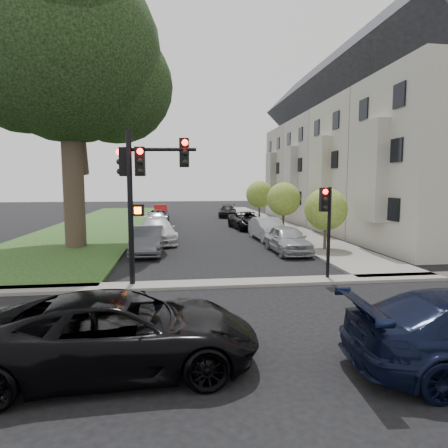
{
  "coord_description": "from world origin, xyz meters",
  "views": [
    {
      "loc": [
        -2.12,
        -11.74,
        3.84
      ],
      "look_at": [
        0.0,
        5.0,
        2.0
      ],
      "focal_mm": 30.0,
      "sensor_mm": 36.0,
      "label": 1
    }
  ],
  "objects": [
    {
      "name": "car_parked_5",
      "position": [
        -3.71,
        8.74,
        0.75
      ],
      "size": [
        1.66,
        4.59,
        1.5
      ],
      "primitive_type": "imported",
      "rotation": [
        0.0,
        0.0,
        -0.01
      ],
      "color": "#3F4247",
      "rests_on": "ground"
    },
    {
      "name": "car_parked_9",
      "position": [
        -4.0,
        31.94,
        0.68
      ],
      "size": [
        1.77,
        4.25,
        1.37
      ],
      "primitive_type": "imported",
      "rotation": [
        0.0,
        0.0,
        0.08
      ],
      "color": "maroon",
      "rests_on": "ground"
    },
    {
      "name": "house_c",
      "position": [
        12.45,
        23.0,
        6.93
      ],
      "size": [
        7.7,
        7.55,
        15.97
      ],
      "color": "#A4A4A4",
      "rests_on": "ground"
    },
    {
      "name": "house_b",
      "position": [
        12.45,
        15.5,
        6.93
      ],
      "size": [
        7.7,
        7.55,
        15.97
      ],
      "color": "tan",
      "rests_on": "ground"
    },
    {
      "name": "car_parked_6",
      "position": [
        -3.41,
        12.71,
        0.79
      ],
      "size": [
        2.92,
        5.69,
        1.58
      ],
      "primitive_type": "imported",
      "rotation": [
        0.0,
        0.0,
        0.13
      ],
      "color": "silver",
      "rests_on": "ground"
    },
    {
      "name": "sidewalk_cross",
      "position": [
        0.0,
        2.0,
        0.06
      ],
      "size": [
        60.0,
        1.0,
        0.12
      ],
      "primitive_type": "cube",
      "color": "slate",
      "rests_on": "ground"
    },
    {
      "name": "small_tree_c",
      "position": [
        6.2,
        25.39,
        2.73
      ],
      "size": [
        2.73,
        2.73,
        4.1
      ],
      "color": "#3E2E1F",
      "rests_on": "ground"
    },
    {
      "name": "car_parked_0",
      "position": [
        3.94,
        8.13,
        0.75
      ],
      "size": [
        1.88,
        4.47,
        1.51
      ],
      "primitive_type": "imported",
      "rotation": [
        0.0,
        0.0,
        0.02
      ],
      "color": "#999BA0",
      "rests_on": "ground"
    },
    {
      "name": "sidewalk_right",
      "position": [
        6.75,
        24.0,
        0.06
      ],
      "size": [
        3.5,
        44.0,
        0.12
      ],
      "primitive_type": "cube",
      "color": "slate",
      "rests_on": "ground"
    },
    {
      "name": "traffic_signal_secondary",
      "position": [
        3.67,
        2.19,
        2.58
      ],
      "size": [
        0.46,
        0.37,
        3.69
      ],
      "color": "black",
      "rests_on": "ground"
    },
    {
      "name": "house_d",
      "position": [
        12.45,
        30.5,
        6.93
      ],
      "size": [
        7.7,
        7.55,
        15.97
      ],
      "color": "#786B5D",
      "rests_on": "ground"
    },
    {
      "name": "car_parked_8",
      "position": [
        -3.95,
        24.68,
        0.65
      ],
      "size": [
        2.21,
        4.7,
        1.3
      ],
      "primitive_type": "imported",
      "rotation": [
        0.0,
        0.0,
        0.01
      ],
      "color": "black",
      "rests_on": "ground"
    },
    {
      "name": "car_parked_2",
      "position": [
        3.83,
        19.04,
        0.73
      ],
      "size": [
        2.98,
        5.49,
        1.46
      ],
      "primitive_type": "imported",
      "rotation": [
        0.0,
        0.0,
        0.11
      ],
      "color": "black",
      "rests_on": "ground"
    },
    {
      "name": "traffic_signal_main",
      "position": [
        -3.35,
        2.24,
        3.95
      ],
      "size": [
        2.8,
        0.73,
        5.72
      ],
      "color": "black",
      "rests_on": "ground"
    },
    {
      "name": "car_parked_4",
      "position": [
        3.64,
        30.43,
        0.67
      ],
      "size": [
        2.71,
        4.92,
        1.35
      ],
      "primitive_type": "imported",
      "rotation": [
        0.0,
        0.0,
        -0.18
      ],
      "color": "black",
      "rests_on": "ground"
    },
    {
      "name": "car_cross_near",
      "position": [
        -3.3,
        -4.12,
        0.79
      ],
      "size": [
        5.82,
        2.92,
        1.58
      ],
      "primitive_type": "imported",
      "rotation": [
        0.0,
        0.0,
        1.62
      ],
      "color": "black",
      "rests_on": "ground"
    },
    {
      "name": "small_tree_a",
      "position": [
        6.2,
        8.36,
        2.39
      ],
      "size": [
        2.39,
        2.39,
        3.59
      ],
      "color": "#3E2E1F",
      "rests_on": "ground"
    },
    {
      "name": "eucalyptus",
      "position": [
        -8.14,
        11.06,
        11.25
      ],
      "size": [
        11.62,
        10.55,
        16.47
      ],
      "color": "#3E2E1F",
      "rests_on": "ground"
    },
    {
      "name": "car_parked_1",
      "position": [
        3.99,
        12.86,
        0.76
      ],
      "size": [
        1.86,
        4.72,
        1.53
      ],
      "primitive_type": "imported",
      "rotation": [
        0.0,
        0.0,
        0.05
      ],
      "color": "#999BA0",
      "rests_on": "ground"
    },
    {
      "name": "car_parked_7",
      "position": [
        -3.79,
        19.19,
        0.79
      ],
      "size": [
        2.35,
        4.79,
        1.57
      ],
      "primitive_type": "imported",
      "rotation": [
        0.0,
        0.0,
        0.11
      ],
      "color": "#999BA0",
      "rests_on": "ground"
    },
    {
      "name": "small_tree_b",
      "position": [
        6.2,
        16.74,
        2.61
      ],
      "size": [
        2.61,
        2.61,
        3.92
      ],
      "color": "#3E2E1F",
      "rests_on": "ground"
    },
    {
      "name": "ground",
      "position": [
        0.0,
        0.0,
        0.0
      ],
      "size": [
        140.0,
        140.0,
        0.0
      ],
      "primitive_type": "plane",
      "color": "black",
      "rests_on": "ground"
    },
    {
      "name": "grass_strip",
      "position": [
        -9.0,
        24.0,
        0.06
      ],
      "size": [
        8.0,
        44.0,
        0.12
      ],
      "primitive_type": "cube",
      "color": "#1B3514",
      "rests_on": "ground"
    },
    {
      "name": "house_a",
      "position": [
        12.45,
        8.0,
        6.93
      ],
      "size": [
        7.7,
        7.55,
        15.97
      ],
      "color": "#9E9A7E",
      "rests_on": "ground"
    }
  ]
}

